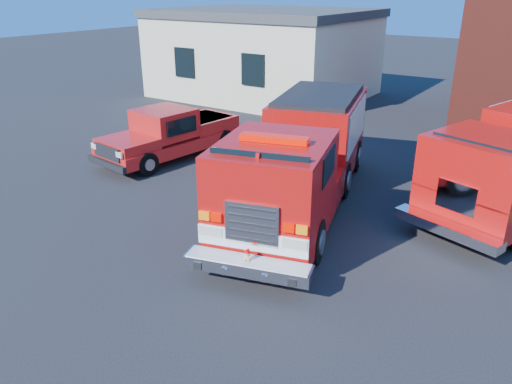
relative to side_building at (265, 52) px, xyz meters
The scene contains 4 objects.
ground 15.96m from the side_building, 55.30° to the right, with size 100.00×100.00×0.00m, color black.
side_building is the anchor object (origin of this frame).
fire_engine 14.59m from the side_building, 53.17° to the right, with size 4.59×8.89×2.64m.
pickup_truck 11.13m from the side_building, 73.64° to the right, with size 2.51×5.41×1.71m.
Camera 1 is at (5.62, -9.56, 5.51)m, focal length 35.00 mm.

